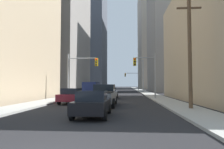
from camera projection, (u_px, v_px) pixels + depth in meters
sidewalk_left at (95, 91)px, 54.77m from camera, size 2.66×160.00×0.15m
sidewalk_right at (143, 91)px, 53.85m from camera, size 2.66×160.00×0.15m
pickup_truck_grey at (104, 95)px, 17.67m from camera, size 2.20×5.47×1.90m
cargo_van_navy at (91, 89)px, 30.86m from camera, size 2.16×5.27×2.26m
sedan_black at (93, 103)px, 11.76m from camera, size 1.95×4.21×1.52m
sedan_maroon at (72, 96)px, 20.00m from camera, size 1.95×4.26×1.52m
sedan_white at (110, 93)px, 26.71m from camera, size 1.95×4.24×1.52m
traffic_signal_near_left at (81, 68)px, 26.65m from camera, size 4.09×0.44×6.00m
traffic_signal_near_right at (146, 68)px, 26.03m from camera, size 2.89×0.44×6.00m
traffic_signal_far_right at (132, 78)px, 60.91m from camera, size 4.32×0.44×6.00m
utility_pole_right at (190, 46)px, 14.88m from camera, size 2.20×0.28×9.03m
street_lamp_right at (142, 73)px, 45.41m from camera, size 2.10×0.32×7.50m
building_left_mid_office at (39, 32)px, 51.83m from camera, size 22.85×22.23×30.87m
building_left_far_tower at (81, 37)px, 95.95m from camera, size 22.72×23.50×49.53m
building_right_mid_block at (188, 28)px, 54.44m from camera, size 20.23×18.53×34.79m
building_right_far_highrise at (159, 39)px, 95.40m from camera, size 18.67×29.07×47.18m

